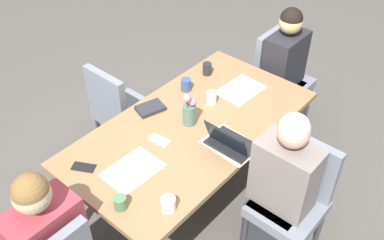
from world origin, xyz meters
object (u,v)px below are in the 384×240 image
Objects in this scene: coffee_mug_far_left at (207,69)px; phone_silver at (159,140)px; chair_head_left_left_mid at (278,73)px; flower_vase at (189,111)px; coffee_mug_near_right at (120,203)px; laptop_far_left_near at (230,143)px; person_far_left_near at (281,193)px; phone_black at (84,167)px; chair_far_left_near at (294,194)px; person_head_left_left_mid at (282,77)px; coffee_mug_centre_right at (168,204)px; chair_near_right_near at (120,108)px; book_red_cover at (150,108)px; coffee_mug_near_left at (186,85)px; coffee_mug_centre_left at (212,98)px; dining_table at (192,133)px.

coffee_mug_far_left is 0.89m from phone_silver.
flower_vase is (1.28, 0.02, 0.34)m from chair_head_left_left_mid.
laptop_far_left_near is at bearing 167.92° from coffee_mug_near_right.
person_far_left_near is 1.31m from phone_black.
phone_silver is at bearing -66.43° from chair_far_left_near.
phone_black is (0.76, -0.60, -0.04)m from laptop_far_left_near.
flower_vase is 1.80× the size of phone_silver.
person_head_left_left_mid reaches higher than coffee_mug_centre_right.
chair_far_left_near reaches higher than phone_silver.
chair_near_right_near is 0.82m from flower_vase.
phone_black is at bearing 25.13° from book_red_cover.
chair_far_left_near is at bearing 67.78° from coffee_mug_far_left.
coffee_mug_near_left is 1.06× the size of coffee_mug_centre_left.
flower_vase reaches higher than chair_head_left_left_mid.
coffee_mug_centre_right is at bearing 61.56° from chair_near_right_near.
book_red_cover is (0.06, -0.69, -0.03)m from laptop_far_left_near.
coffee_mug_near_left is at bearing -135.32° from flower_vase.
phone_silver is at bearing -69.36° from person_far_left_near.
person_far_left_near is at bearing 15.71° from phone_silver.
book_red_cover is at bearing -38.25° from coffee_mug_centre_left.
coffee_mug_centre_left is 0.63× the size of phone_black.
chair_near_right_near reaches higher than book_red_cover.
chair_head_left_left_mid is at bearing -177.83° from dining_table.
coffee_mug_near_right is at bearing -36.96° from phone_black.
chair_head_left_left_mid is 1.33m from flower_vase.
chair_head_left_left_mid is (-1.29, -0.05, -0.15)m from dining_table.
coffee_mug_far_left reaches higher than dining_table.
flower_vase reaches higher than book_red_cover.
person_head_left_left_mid reaches higher than coffee_mug_near_left.
coffee_mug_near_right is 0.56× the size of phone_silver.
dining_table is 6.96× the size of flower_vase.
chair_near_right_near is (1.25, -0.80, -0.03)m from person_head_left_left_mid.
coffee_mug_centre_left reaches higher than coffee_mug_near_right.
chair_far_left_near is 0.91m from flower_vase.
coffee_mug_centre_right is at bearing 32.04° from flower_vase.
dining_table is at bearing -149.65° from coffee_mug_centre_right.
person_far_left_near is at bearing 96.32° from laptop_far_left_near.
coffee_mug_near_left is at bearing -15.21° from chair_head_left_left_mid.
chair_head_left_left_mid is at bearing 84.46° from phone_silver.
coffee_mug_near_right is (2.12, 0.21, 0.27)m from chair_head_left_left_mid.
flower_vase reaches higher than coffee_mug_near_right.
person_far_left_near reaches higher than chair_far_left_near.
coffee_mug_centre_right reaches higher than coffee_mug_near_right.
coffee_mug_near_left is at bearing -89.18° from coffee_mug_centre_left.
person_head_left_left_mid is at bearing 147.37° from chair_near_right_near.
phone_silver is (0.24, 0.71, 0.23)m from chair_near_right_near.
coffee_mug_centre_left reaches higher than phone_silver.
chair_far_left_near is 0.93m from coffee_mug_centre_left.
chair_head_left_left_mid is 1.50m from chair_near_right_near.
flower_vase is 2.65× the size of coffee_mug_far_left.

